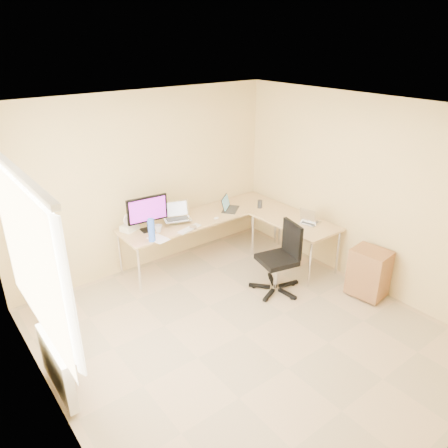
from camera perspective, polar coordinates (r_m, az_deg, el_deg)
floor at (r=5.27m, az=2.68°, el=-14.43°), size 4.50×4.50×0.00m
ceiling at (r=4.18m, az=3.38°, el=14.66°), size 4.50×4.50×0.00m
wall_back at (r=6.33m, az=-10.42°, el=5.43°), size 4.50×0.00×4.50m
wall_left at (r=3.74m, az=-22.71°, el=-10.06°), size 0.00×4.50×4.50m
wall_right at (r=6.06m, az=18.29°, el=3.76°), size 0.00×4.50×4.50m
desk_main at (r=6.70m, az=-2.74°, el=-1.73°), size 2.65×0.70×0.73m
desk_return at (r=6.61m, az=9.26°, el=-2.44°), size 0.70×1.30×0.73m
monitor at (r=6.06m, az=-10.14°, el=1.39°), size 0.60×0.25×0.50m
book_stack at (r=6.45m, az=-6.39°, el=0.87°), size 0.22×0.29×0.05m
laptop_center at (r=6.27m, az=-6.28°, el=1.66°), size 0.46×0.40×0.25m
laptop_black at (r=6.72m, az=0.87°, el=2.77°), size 0.43×0.41×0.22m
keyboard at (r=6.10m, az=-4.62°, el=-0.64°), size 0.41×0.20×0.02m
mouse at (r=6.41m, az=-1.01°, el=0.79°), size 0.10×0.07×0.03m
mug at (r=6.05m, az=-8.75°, el=-0.61°), size 0.14×0.14×0.10m
cd_stack at (r=6.12m, az=-4.15°, el=-0.46°), size 0.12×0.12×0.03m
water_bottle at (r=5.76m, az=-9.64°, el=-0.79°), size 0.11×0.11×0.32m
papers at (r=5.87m, az=-8.72°, el=-1.95°), size 0.25×0.32×0.01m
white_box at (r=6.19m, az=-12.45°, el=-0.43°), size 0.28×0.25×0.09m
desk_fan at (r=6.16m, az=-12.51°, el=0.23°), size 0.19×0.19×0.24m
black_cup at (r=6.84m, az=4.80°, el=2.66°), size 0.09×0.09×0.13m
laptop_return at (r=6.37m, az=11.48°, el=0.98°), size 0.36×0.32×0.21m
office_chair at (r=5.84m, az=7.03°, el=-4.57°), size 0.72×0.72×1.00m
cabinet at (r=6.07m, az=18.73°, el=-6.13°), size 0.44×0.52×0.65m
radiator at (r=4.63m, az=-21.39°, el=-17.27°), size 0.09×0.80×0.55m
window at (r=3.97m, az=-24.25°, el=-4.09°), size 0.10×1.80×1.40m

